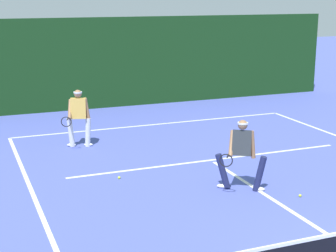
{
  "coord_description": "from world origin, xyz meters",
  "views": [
    {
      "loc": [
        -6.09,
        -5.58,
        4.31
      ],
      "look_at": [
        -1.15,
        6.79,
        1.0
      ],
      "focal_mm": 56.96,
      "sensor_mm": 36.0,
      "label": 1
    }
  ],
  "objects_px": {
    "player_near": "(241,152)",
    "player_far": "(78,115)",
    "tennis_ball": "(300,196)",
    "tennis_ball_extra": "(119,178)"
  },
  "relations": [
    {
      "from": "player_near",
      "to": "player_far",
      "type": "xyz_separation_m",
      "value": [
        -2.6,
        4.83,
        0.03
      ]
    },
    {
      "from": "tennis_ball",
      "to": "tennis_ball_extra",
      "type": "distance_m",
      "value": 4.22
    },
    {
      "from": "tennis_ball_extra",
      "to": "player_far",
      "type": "bearing_deg",
      "value": 94.74
    },
    {
      "from": "player_far",
      "to": "player_near",
      "type": "bearing_deg",
      "value": 135.93
    },
    {
      "from": "player_near",
      "to": "player_far",
      "type": "distance_m",
      "value": 5.48
    },
    {
      "from": "player_near",
      "to": "tennis_ball",
      "type": "height_order",
      "value": "player_near"
    },
    {
      "from": "player_near",
      "to": "tennis_ball",
      "type": "xyz_separation_m",
      "value": [
        0.99,
        -0.89,
        -0.86
      ]
    },
    {
      "from": "player_far",
      "to": "tennis_ball",
      "type": "bearing_deg",
      "value": 139.74
    },
    {
      "from": "player_far",
      "to": "tennis_ball",
      "type": "relative_size",
      "value": 25.32
    },
    {
      "from": "player_far",
      "to": "tennis_ball_extra",
      "type": "height_order",
      "value": "player_far"
    }
  ]
}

